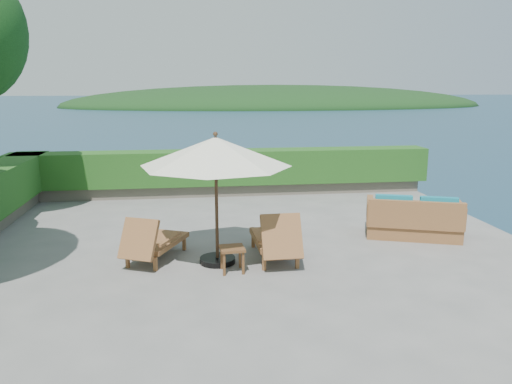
{
  "coord_description": "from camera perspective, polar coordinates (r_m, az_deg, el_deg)",
  "views": [
    {
      "loc": [
        -1.03,
        -9.12,
        3.25
      ],
      "look_at": [
        0.3,
        0.8,
        1.1
      ],
      "focal_mm": 35.0,
      "sensor_mm": 36.0,
      "label": 1
    }
  ],
  "objects": [
    {
      "name": "ground",
      "position": [
        9.73,
        -1.13,
        -7.37
      ],
      "size": [
        12.0,
        12.0,
        0.0
      ],
      "primitive_type": "plane",
      "color": "gray",
      "rests_on": "ground"
    },
    {
      "name": "foundation",
      "position": [
        10.36,
        -1.09,
        -15.49
      ],
      "size": [
        12.0,
        12.0,
        3.0
      ],
      "primitive_type": "cube",
      "color": "#534A42",
      "rests_on": "ocean"
    },
    {
      "name": "offshore_island",
      "position": [
        151.5,
        2.28,
        9.78
      ],
      "size": [
        126.0,
        57.6,
        12.6
      ],
      "primitive_type": "ellipsoid",
      "color": "black",
      "rests_on": "ocean"
    },
    {
      "name": "planter_wall_far",
      "position": [
        15.07,
        -3.56,
        0.36
      ],
      "size": [
        12.0,
        0.6,
        0.36
      ],
      "primitive_type": "cube",
      "color": "#686053",
      "rests_on": "ground"
    },
    {
      "name": "hedge_far",
      "position": [
        14.95,
        -3.6,
        2.87
      ],
      "size": [
        12.4,
        0.9,
        1.0
      ],
      "primitive_type": "cube",
      "color": "#194A15",
      "rests_on": "planter_wall_far"
    },
    {
      "name": "patio_umbrella",
      "position": [
        8.94,
        -4.63,
        4.48
      ],
      "size": [
        3.13,
        3.13,
        2.45
      ],
      "rotation": [
        0.0,
        0.0,
        -0.16
      ],
      "color": "black",
      "rests_on": "ground"
    },
    {
      "name": "lounge_left",
      "position": [
        9.57,
        -11.69,
        -5.54
      ],
      "size": [
        1.27,
        1.74,
        0.93
      ],
      "rotation": [
        0.0,
        0.0,
        -0.43
      ],
      "color": "olive",
      "rests_on": "ground"
    },
    {
      "name": "lounge_right",
      "position": [
        9.42,
        2.26,
        -5.33
      ],
      "size": [
        0.83,
        1.77,
        1.02
      ],
      "rotation": [
        0.0,
        0.0,
        0.02
      ],
      "color": "olive",
      "rests_on": "ground"
    },
    {
      "name": "side_table",
      "position": [
        8.87,
        -2.75,
        -6.82
      ],
      "size": [
        0.45,
        0.45,
        0.46
      ],
      "rotation": [
        0.0,
        0.0,
        0.07
      ],
      "color": "brown",
      "rests_on": "ground"
    },
    {
      "name": "wicker_loveseat",
      "position": [
        11.36,
        17.55,
        -3.09
      ],
      "size": [
        2.21,
        1.62,
        0.98
      ],
      "rotation": [
        0.0,
        0.0,
        -0.34
      ],
      "color": "olive",
      "rests_on": "ground"
    }
  ]
}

